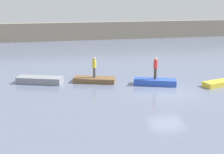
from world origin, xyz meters
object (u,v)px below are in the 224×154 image
Objects in this scene: rowboat_brown at (94,80)px; rowboat_blue at (155,82)px; person_red_shirt at (156,67)px; person_yellow_shirt at (94,66)px; rowboat_grey at (40,80)px; rowboat_yellow at (221,83)px.

rowboat_brown is 1.02× the size of rowboat_blue.
rowboat_brown is 1.93× the size of person_red_shirt.
person_red_shirt is at bearing -3.07° from rowboat_brown.
rowboat_blue is 1.89× the size of person_red_shirt.
rowboat_blue is 5.01m from person_yellow_shirt.
person_yellow_shirt is at bearing -7.18° from rowboat_brown.
rowboat_brown is at bearing 11.80° from rowboat_grey.
rowboat_grey is 4.38m from rowboat_brown.
rowboat_brown is 1.97× the size of person_yellow_shirt.
rowboat_grey is 1.08× the size of rowboat_brown.
rowboat_grey is at bearing -174.94° from rowboat_blue.
rowboat_yellow is at bearing -17.91° from person_yellow_shirt.
person_red_shirt reaches higher than person_yellow_shirt.
person_red_shirt reaches higher than rowboat_grey.
person_yellow_shirt is at bearing 178.70° from rowboat_blue.
rowboat_grey reaches higher than rowboat_blue.
rowboat_grey is 9.21m from rowboat_blue.
rowboat_blue is at bearing -75.96° from person_red_shirt.
rowboat_grey is at bearing -169.61° from rowboat_brown.
rowboat_brown reaches higher than rowboat_yellow.
rowboat_yellow is at bearing -13.63° from person_red_shirt.
rowboat_yellow is at bearing 5.59° from rowboat_grey.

